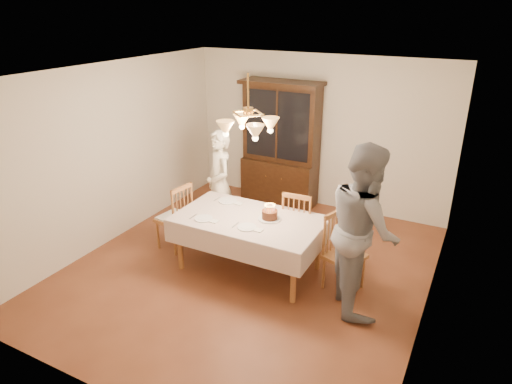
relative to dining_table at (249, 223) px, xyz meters
The scene contains 14 objects.
ground 0.68m from the dining_table, ahead, with size 5.00×5.00×0.00m, color brown.
room_shell 0.90m from the dining_table, ahead, with size 5.00×5.00×5.00m.
dining_table is the anchor object (origin of this frame).
china_hutch 2.36m from the dining_table, 104.56° to the left, with size 1.38×0.54×2.16m.
chair_far_side 0.83m from the dining_table, 55.58° to the left, with size 0.47×0.45×1.00m.
chair_left_end 1.26m from the dining_table, behind, with size 0.48×0.49×1.00m.
chair_right_end 1.28m from the dining_table, ahead, with size 0.54×0.55×1.00m.
elderly_woman 1.12m from the dining_table, 141.55° to the left, with size 0.61×0.40×1.66m, color beige.
adult_in_grey 1.54m from the dining_table, ahead, with size 0.97×0.75×1.99m, color slate.
birthday_cake 0.30m from the dining_table, 20.09° to the left, with size 0.30×0.30×0.21m.
place_setting_near_left 0.58m from the dining_table, 148.59° to the right, with size 0.38×0.24×0.02m.
place_setting_near_right 0.30m from the dining_table, 64.21° to the right, with size 0.39×0.24×0.02m.
place_setting_far_left 0.61m from the dining_table, 146.45° to the left, with size 0.41×0.26×0.02m.
chandelier 1.29m from the dining_table, 155.46° to the right, with size 0.62×0.62×0.73m.
Camera 1 is at (2.54, -4.68, 3.33)m, focal length 32.00 mm.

